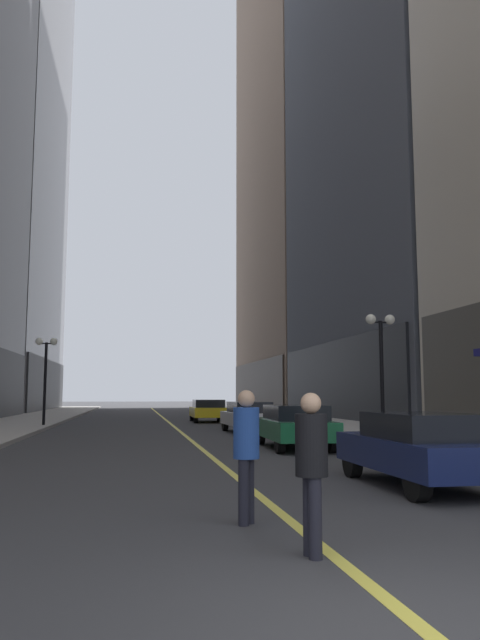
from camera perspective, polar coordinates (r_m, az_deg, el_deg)
ground_plane at (r=39.11m, az=-6.67°, el=-9.16°), size 200.00×200.00×0.00m
sidewalk_left at (r=39.54m, az=-18.83°, el=-8.71°), size 4.50×78.00×0.15m
sidewalk_right at (r=40.39m, az=5.25°, el=-8.99°), size 4.50×78.00×0.15m
lane_centre_stripe at (r=39.11m, az=-6.67°, el=-9.15°), size 0.16×70.00×0.01m
building_right_far at (r=76.47m, az=5.68°, el=22.89°), size 10.88×26.00×79.12m
car_navy at (r=11.85m, az=16.15°, el=-11.07°), size 1.71×4.17×1.32m
car_green at (r=19.45m, az=4.97°, el=-9.52°), size 1.89×4.62×1.32m
car_white at (r=27.22m, az=0.78°, el=-8.75°), size 1.85×4.45×1.32m
car_yellow at (r=37.55m, az=-2.94°, el=-8.20°), size 1.99×4.39×1.32m
pedestrian_in_blue_hoodie at (r=8.24m, az=0.58°, el=-11.39°), size 0.47×0.47×1.71m
pedestrian_in_black_coat at (r=6.68m, az=6.56°, el=-12.63°), size 0.37×0.37×1.67m
street_lamp_left_far at (r=32.40m, az=-17.33°, el=-3.64°), size 1.06×0.36×4.43m
street_lamp_right_mid at (r=22.26m, az=12.77°, el=-2.49°), size 1.06×0.36×4.43m
fire_hydrant_right at (r=18.04m, az=20.56°, el=-10.35°), size 0.28×0.28×0.80m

